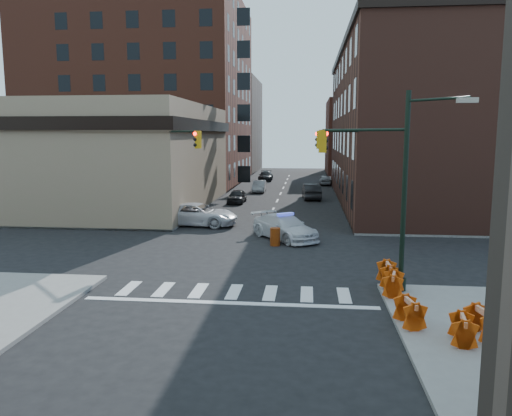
% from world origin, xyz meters
% --- Properties ---
extents(ground, '(140.00, 140.00, 0.00)m').
position_xyz_m(ground, '(0.00, 0.00, 0.00)').
color(ground, black).
rests_on(ground, ground).
extents(sidewalk_nw, '(34.00, 54.50, 0.15)m').
position_xyz_m(sidewalk_nw, '(-23.00, 32.75, 0.07)').
color(sidewalk_nw, gray).
rests_on(sidewalk_nw, ground).
extents(sidewalk_ne, '(34.00, 54.50, 0.15)m').
position_xyz_m(sidewalk_ne, '(23.00, 32.75, 0.07)').
color(sidewalk_ne, gray).
rests_on(sidewalk_ne, ground).
extents(bank_building, '(22.00, 22.00, 9.00)m').
position_xyz_m(bank_building, '(-17.00, 16.50, 4.50)').
color(bank_building, '#857357').
rests_on(bank_building, ground).
extents(apartment_block, '(25.00, 25.00, 24.00)m').
position_xyz_m(apartment_block, '(-18.50, 40.00, 12.00)').
color(apartment_block, brown).
rests_on(apartment_block, ground).
extents(commercial_row_ne, '(14.00, 34.00, 14.00)m').
position_xyz_m(commercial_row_ne, '(13.00, 22.50, 7.00)').
color(commercial_row_ne, '#522B21').
rests_on(commercial_row_ne, ground).
extents(filler_nw, '(20.00, 18.00, 16.00)m').
position_xyz_m(filler_nw, '(-16.00, 62.00, 8.00)').
color(filler_nw, brown).
rests_on(filler_nw, ground).
extents(filler_ne, '(16.00, 16.00, 12.00)m').
position_xyz_m(filler_ne, '(14.00, 58.00, 6.00)').
color(filler_ne, brown).
rests_on(filler_ne, ground).
extents(signal_pole_se, '(5.40, 5.27, 8.00)m').
position_xyz_m(signal_pole_se, '(6.04, -5.52, 4.61)').
color(signal_pole_se, black).
rests_on(signal_pole_se, sidewalk_se).
extents(signal_pole_nw, '(3.58, 3.67, 8.00)m').
position_xyz_m(signal_pole_nw, '(-5.85, 5.34, 4.34)').
color(signal_pole_nw, black).
rests_on(signal_pole_nw, sidewalk_nw).
extents(signal_pole_ne, '(3.67, 3.58, 8.00)m').
position_xyz_m(signal_pole_ne, '(5.84, 5.35, 4.34)').
color(signal_pole_ne, black).
rests_on(signal_pole_ne, sidewalk_ne).
extents(tree_ne_near, '(3.00, 3.00, 4.85)m').
position_xyz_m(tree_ne_near, '(7.50, 26.00, 3.49)').
color(tree_ne_near, black).
rests_on(tree_ne_near, sidewalk_ne).
extents(tree_ne_far, '(3.00, 3.00, 4.85)m').
position_xyz_m(tree_ne_far, '(7.50, 34.00, 3.49)').
color(tree_ne_far, black).
rests_on(tree_ne_far, sidewalk_ne).
extents(police_car, '(4.87, 5.43, 1.51)m').
position_xyz_m(police_car, '(1.59, 3.92, 0.76)').
color(police_car, silver).
rests_on(police_car, ground).
extents(pickup, '(6.00, 3.30, 1.59)m').
position_xyz_m(pickup, '(-4.84, 8.06, 0.80)').
color(pickup, silver).
rests_on(pickup, ground).
extents(parked_car_wnear, '(1.60, 3.78, 1.28)m').
position_xyz_m(parked_car_wnear, '(-3.72, 20.05, 0.64)').
color(parked_car_wnear, black).
rests_on(parked_car_wnear, ground).
extents(parked_car_wfar, '(1.47, 4.01, 1.31)m').
position_xyz_m(parked_car_wfar, '(-2.50, 29.29, 0.66)').
color(parked_car_wfar, gray).
rests_on(parked_car_wfar, ground).
extents(parked_car_wdeep, '(1.94, 4.65, 1.34)m').
position_xyz_m(parked_car_wdeep, '(-2.95, 43.18, 0.67)').
color(parked_car_wdeep, black).
rests_on(parked_car_wdeep, ground).
extents(parked_car_enear, '(2.03, 4.81, 1.54)m').
position_xyz_m(parked_car_enear, '(3.34, 23.69, 0.77)').
color(parked_car_enear, black).
rests_on(parked_car_enear, ground).
extents(parked_car_efar, '(1.57, 3.80, 1.29)m').
position_xyz_m(parked_car_efar, '(5.21, 38.20, 0.64)').
color(parked_car_efar, gray).
rests_on(parked_car_efar, ground).
extents(pedestrian_a, '(0.81, 0.77, 1.87)m').
position_xyz_m(pedestrian_a, '(-8.06, 6.94, 1.09)').
color(pedestrian_a, black).
rests_on(pedestrian_a, sidewalk_nw).
extents(pedestrian_b, '(0.87, 0.71, 1.69)m').
position_xyz_m(pedestrian_b, '(-9.99, 7.20, 1.00)').
color(pedestrian_b, black).
rests_on(pedestrian_b, sidewalk_nw).
extents(pedestrian_c, '(1.17, 1.02, 1.89)m').
position_xyz_m(pedestrian_c, '(-10.72, 7.24, 1.10)').
color(pedestrian_c, '#1D232C').
rests_on(pedestrian_c, sidewalk_nw).
extents(barrel_road, '(0.75, 0.75, 1.05)m').
position_xyz_m(barrel_road, '(1.11, 2.08, 0.52)').
color(barrel_road, orange).
rests_on(barrel_road, ground).
extents(barrel_bank, '(0.66, 0.66, 1.02)m').
position_xyz_m(barrel_bank, '(-5.50, 8.23, 0.51)').
color(barrel_bank, '#E7490A').
rests_on(barrel_bank, ground).
extents(barricade_se_a, '(0.66, 1.29, 0.96)m').
position_xyz_m(barricade_se_a, '(6.40, -5.70, 0.63)').
color(barricade_se_a, '#C46209').
rests_on(barricade_se_a, sidewalk_se).
extents(barricade_se_b, '(0.84, 1.30, 0.90)m').
position_xyz_m(barricade_se_b, '(6.40, -7.00, 0.60)').
color(barricade_se_b, '#C95A09').
rests_on(barricade_se_b, sidewalk_se).
extents(barricade_se_c, '(0.90, 1.37, 0.94)m').
position_xyz_m(barricade_se_c, '(8.49, -11.00, 0.62)').
color(barricade_se_c, orange).
rests_on(barricade_se_c, sidewalk_se).
extents(barricade_se_d, '(0.81, 1.30, 0.91)m').
position_xyz_m(barricade_se_d, '(6.40, -10.22, 0.60)').
color(barricade_se_d, orange).
rests_on(barricade_se_d, sidewalk_se).
extents(barricade_se_e, '(0.75, 1.23, 0.86)m').
position_xyz_m(barricade_se_e, '(7.73, -11.50, 0.58)').
color(barricade_se_e, orange).
rests_on(barricade_se_e, sidewalk_se).
extents(barricade_nw_a, '(1.18, 0.72, 0.83)m').
position_xyz_m(barricade_nw_a, '(-9.19, 6.10, 0.57)').
color(barricade_nw_a, '#CE6909').
rests_on(barricade_nw_a, sidewalk_nw).
extents(barricade_nw_b, '(1.26, 0.85, 0.86)m').
position_xyz_m(barricade_nw_b, '(-9.63, 7.91, 0.58)').
color(barricade_nw_b, orange).
rests_on(barricade_nw_b, sidewalk_nw).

